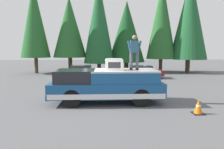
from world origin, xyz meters
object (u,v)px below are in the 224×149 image
at_px(compressor_unit, 114,64).
at_px(pickup_truck, 107,85).
at_px(parked_car_silver, 80,71).
at_px(traffic_cone, 198,107).
at_px(parked_car_maroon, 140,72).
at_px(person_on_truck_bed, 134,51).

bearing_deg(compressor_unit, pickup_truck, 67.48).
distance_m(parked_car_silver, traffic_cone, 13.15).
bearing_deg(parked_car_maroon, traffic_cone, -177.70).
relative_size(pickup_truck, person_on_truck_bed, 3.28).
distance_m(compressor_unit, parked_car_silver, 10.21).
height_order(parked_car_maroon, traffic_cone, parked_car_maroon).
bearing_deg(parked_car_maroon, pickup_truck, 159.52).
relative_size(pickup_truck, compressor_unit, 6.60).
relative_size(pickup_truck, parked_car_silver, 1.35).
bearing_deg(compressor_unit, traffic_cone, -119.50).
distance_m(pickup_truck, parked_car_maroon, 9.44).
distance_m(person_on_truck_bed, traffic_cone, 3.87).
bearing_deg(parked_car_silver, compressor_unit, -164.78).
distance_m(person_on_truck_bed, parked_car_maroon, 9.27).
height_order(compressor_unit, parked_car_silver, compressor_unit).
distance_m(pickup_truck, parked_car_silver, 9.89).
relative_size(compressor_unit, parked_car_maroon, 0.20).
bearing_deg(person_on_truck_bed, pickup_truck, 89.53).
bearing_deg(parked_car_silver, person_on_truck_bed, -159.18).
distance_m(pickup_truck, traffic_cone, 4.31).
bearing_deg(pickup_truck, traffic_cone, -118.86).
xyz_separation_m(compressor_unit, parked_car_maroon, (8.99, -2.94, -1.35)).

